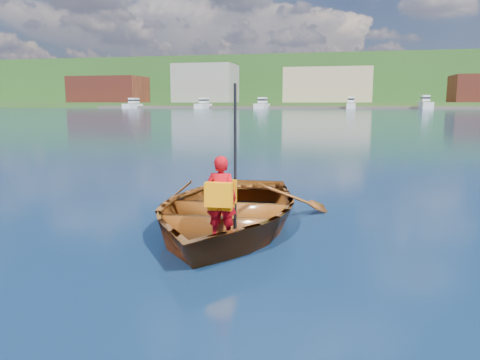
{
  "coord_description": "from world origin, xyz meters",
  "views": [
    {
      "loc": [
        1.69,
        -6.4,
        1.8
      ],
      "look_at": [
        0.25,
        -0.01,
        0.72
      ],
      "focal_mm": 35.0,
      "sensor_mm": 36.0,
      "label": 1
    }
  ],
  "objects_px": {
    "rowboat": "(225,210)",
    "child_paddler": "(221,197)",
    "dock": "(332,107)",
    "marina_yachts": "(374,105)"
  },
  "relations": [
    {
      "from": "rowboat",
      "to": "dock",
      "type": "relative_size",
      "value": 0.03
    },
    {
      "from": "rowboat",
      "to": "marina_yachts",
      "type": "bearing_deg",
      "value": 86.04
    },
    {
      "from": "child_paddler",
      "to": "dock",
      "type": "height_order",
      "value": "child_paddler"
    },
    {
      "from": "rowboat",
      "to": "dock",
      "type": "distance_m",
      "value": 148.03
    },
    {
      "from": "rowboat",
      "to": "child_paddler",
      "type": "height_order",
      "value": "child_paddler"
    },
    {
      "from": "child_paddler",
      "to": "dock",
      "type": "distance_m",
      "value": 148.93
    },
    {
      "from": "rowboat",
      "to": "marina_yachts",
      "type": "distance_m",
      "value": 143.67
    },
    {
      "from": "marina_yachts",
      "to": "child_paddler",
      "type": "bearing_deg",
      "value": -93.86
    },
    {
      "from": "child_paddler",
      "to": "dock",
      "type": "bearing_deg",
      "value": 91.15
    },
    {
      "from": "rowboat",
      "to": "dock",
      "type": "height_order",
      "value": "dock"
    }
  ]
}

